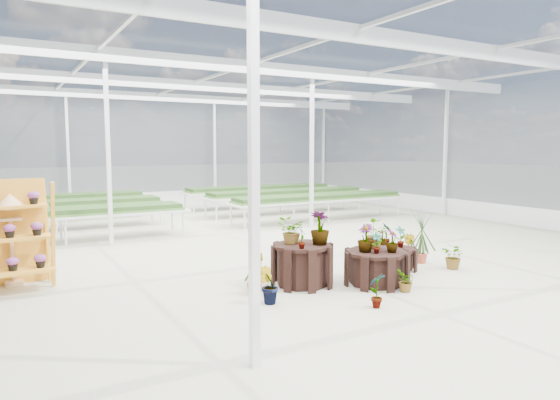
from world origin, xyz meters
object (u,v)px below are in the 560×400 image
plinth_low (392,259)px  bird_table (12,240)px  plinth_mid (376,267)px  plinth_tall (302,265)px

plinth_low → bird_table: size_ratio=0.59×
bird_table → plinth_low: bearing=-4.3°
plinth_mid → bird_table: (-5.68, 3.17, 0.52)m
plinth_tall → plinth_low: size_ratio=1.12×
plinth_low → bird_table: bearing=159.7°
plinth_mid → plinth_tall: bearing=153.4°
plinth_mid → bird_table: 6.53m
plinth_tall → bird_table: size_ratio=0.66×
plinth_low → plinth_mid: bearing=-145.0°
plinth_tall → plinth_mid: 1.34m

